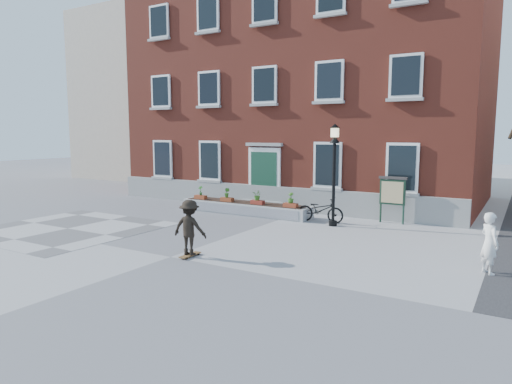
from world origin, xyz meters
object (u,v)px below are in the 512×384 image
Objects in this scene: bystander at (489,243)px; skateboarder at (190,227)px; lamp_post at (334,161)px; notice_board at (392,192)px; bicycle at (320,210)px.

skateboarder reaches higher than bystander.
lamp_post reaches higher than notice_board.
skateboarder is (-7.56, -2.70, 0.08)m from bystander.
bicycle is 6.91m from skateboarder.
skateboarder is at bearing -114.59° from notice_board.
lamp_post is 2.10× the size of notice_board.
bystander is 8.03m from skateboarder.
bicycle is 1.03× the size of notice_board.
bicycle is 1.14× the size of skateboarder.
lamp_post reaches higher than bicycle.
bicycle is at bearing 80.24° from skateboarder.
notice_board is 8.91m from skateboarder.
bystander is 6.64m from notice_board.
skateboarder is (-3.70, -8.09, -0.39)m from notice_board.
notice_board reaches higher than bystander.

